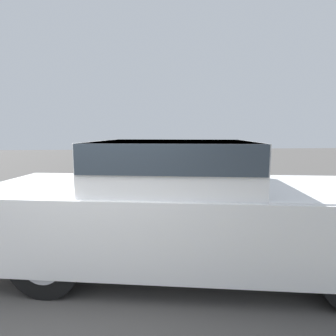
{
  "coord_description": "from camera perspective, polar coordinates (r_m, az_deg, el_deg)",
  "views": [
    {
      "loc": [
        0.72,
        -2.9,
        2.05
      ],
      "look_at": [
        1.5,
        4.87,
        1.0
      ],
      "focal_mm": 28.0,
      "sensor_mm": 36.0,
      "label": 1
    }
  ],
  "objects": [
    {
      "name": "ground_plane",
      "position": [
        3.62,
        -18.13,
        -27.26
      ],
      "size": [
        60.0,
        60.0,
        0.0
      ],
      "primitive_type": "plane",
      "color": "#4C4947"
    },
    {
      "name": "stall_stripe_a",
      "position": [
        13.41,
        -19.46,
        -1.55
      ],
      "size": [
        0.12,
        5.14,
        0.01
      ],
      "primitive_type": "cube",
      "color": "yellow",
      "rests_on": "ground_plane"
    },
    {
      "name": "stall_stripe_b",
      "position": [
        13.03,
        -8.04,
        -1.44
      ],
      "size": [
        0.12,
        5.14,
        0.01
      ],
      "primitive_type": "cube",
      "color": "yellow",
      "rests_on": "ground_plane"
    },
    {
      "name": "stall_stripe_c",
      "position": [
        13.19,
        3.57,
        -1.27
      ],
      "size": [
        0.12,
        5.14,
        0.01
      ],
      "primitive_type": "cube",
      "color": "yellow",
      "rests_on": "ground_plane"
    },
    {
      "name": "stall_stripe_d",
      "position": [
        13.87,
        14.46,
        -1.06
      ],
      "size": [
        0.12,
        5.14,
        0.01
      ],
      "primitive_type": "cube",
      "color": "yellow",
      "rests_on": "ground_plane"
    },
    {
      "name": "pickup_truck",
      "position": [
        3.99,
        5.88,
        -8.24
      ],
      "size": [
        6.47,
        3.12,
        1.93
      ],
      "rotation": [
        0.0,
        0.0,
        -0.18
      ],
      "color": "white",
      "rests_on": "ground_plane"
    },
    {
      "name": "parked_sedan_a",
      "position": [
        12.89,
        -13.87,
        1.26
      ],
      "size": [
        2.15,
        4.74,
        1.24
      ],
      "rotation": [
        0.0,
        0.0,
        -1.5
      ],
      "color": "#232326",
      "rests_on": "ground_plane"
    },
    {
      "name": "parked_sedan_b",
      "position": [
        12.95,
        -2.46,
        1.42
      ],
      "size": [
        2.02,
        4.33,
        1.21
      ],
      "rotation": [
        0.0,
        0.0,
        -1.5
      ],
      "color": "maroon",
      "rests_on": "ground_plane"
    },
    {
      "name": "parked_sedan_c",
      "position": [
        13.59,
        8.84,
        1.69
      ],
      "size": [
        1.99,
        4.66,
        1.23
      ],
      "rotation": [
        0.0,
        0.0,
        -1.53
      ],
      "color": "navy",
      "rests_on": "ground_plane"
    }
  ]
}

